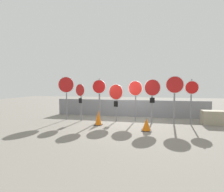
{
  "coord_description": "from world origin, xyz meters",
  "views": [
    {
      "loc": [
        1.14,
        -9.69,
        2.04
      ],
      "look_at": [
        -0.81,
        0.0,
        1.43
      ],
      "focal_mm": 28.0,
      "sensor_mm": 36.0,
      "label": 1
    }
  ],
  "objects_px": {
    "stop_sign_0": "(66,88)",
    "stop_sign_2": "(99,92)",
    "traffic_cone_0": "(98,118)",
    "traffic_cone_1": "(146,125)",
    "stop_sign_7": "(192,92)",
    "stop_sign_5": "(152,93)",
    "stop_sign_4": "(135,92)",
    "stop_sign_6": "(175,90)",
    "storage_crate": "(213,118)",
    "stop_sign_1": "(81,96)",
    "stop_sign_3": "(116,95)"
  },
  "relations": [
    {
      "from": "stop_sign_0",
      "to": "stop_sign_2",
      "type": "bearing_deg",
      "value": -14.8
    },
    {
      "from": "traffic_cone_0",
      "to": "stop_sign_3",
      "type": "bearing_deg",
      "value": 55.24
    },
    {
      "from": "stop_sign_7",
      "to": "storage_crate",
      "type": "height_order",
      "value": "stop_sign_7"
    },
    {
      "from": "stop_sign_5",
      "to": "stop_sign_6",
      "type": "xyz_separation_m",
      "value": [
        1.14,
        0.18,
        0.11
      ]
    },
    {
      "from": "stop_sign_0",
      "to": "stop_sign_6",
      "type": "relative_size",
      "value": 1.01
    },
    {
      "from": "stop_sign_7",
      "to": "traffic_cone_1",
      "type": "xyz_separation_m",
      "value": [
        -2.28,
        -1.83,
        -1.39
      ]
    },
    {
      "from": "stop_sign_1",
      "to": "stop_sign_3",
      "type": "height_order",
      "value": "stop_sign_1"
    },
    {
      "from": "stop_sign_2",
      "to": "stop_sign_5",
      "type": "relative_size",
      "value": 1.02
    },
    {
      "from": "stop_sign_3",
      "to": "stop_sign_4",
      "type": "relative_size",
      "value": 0.92
    },
    {
      "from": "stop_sign_1",
      "to": "stop_sign_6",
      "type": "xyz_separation_m",
      "value": [
        5.12,
        0.23,
        0.32
      ]
    },
    {
      "from": "stop_sign_7",
      "to": "storage_crate",
      "type": "bearing_deg",
      "value": 6.32
    },
    {
      "from": "stop_sign_2",
      "to": "traffic_cone_0",
      "type": "relative_size",
      "value": 3.17
    },
    {
      "from": "stop_sign_2",
      "to": "traffic_cone_0",
      "type": "bearing_deg",
      "value": -75.21
    },
    {
      "from": "stop_sign_6",
      "to": "storage_crate",
      "type": "height_order",
      "value": "stop_sign_6"
    },
    {
      "from": "traffic_cone_1",
      "to": "storage_crate",
      "type": "relative_size",
      "value": 0.51
    },
    {
      "from": "stop_sign_3",
      "to": "stop_sign_7",
      "type": "distance_m",
      "value": 3.98
    },
    {
      "from": "storage_crate",
      "to": "stop_sign_7",
      "type": "bearing_deg",
      "value": -171.39
    },
    {
      "from": "stop_sign_5",
      "to": "traffic_cone_0",
      "type": "height_order",
      "value": "stop_sign_5"
    },
    {
      "from": "stop_sign_7",
      "to": "stop_sign_3",
      "type": "bearing_deg",
      "value": 179.33
    },
    {
      "from": "stop_sign_4",
      "to": "stop_sign_0",
      "type": "bearing_deg",
      "value": -153.05
    },
    {
      "from": "stop_sign_5",
      "to": "stop_sign_2",
      "type": "bearing_deg",
      "value": 163.8
    },
    {
      "from": "stop_sign_5",
      "to": "traffic_cone_1",
      "type": "xyz_separation_m",
      "value": [
        -0.28,
        -1.52,
        -1.38
      ]
    },
    {
      "from": "stop_sign_5",
      "to": "traffic_cone_0",
      "type": "relative_size",
      "value": 3.11
    },
    {
      "from": "stop_sign_2",
      "to": "stop_sign_6",
      "type": "relative_size",
      "value": 0.95
    },
    {
      "from": "traffic_cone_0",
      "to": "storage_crate",
      "type": "relative_size",
      "value": 0.7
    },
    {
      "from": "stop_sign_0",
      "to": "stop_sign_3",
      "type": "bearing_deg",
      "value": -8.27
    },
    {
      "from": "stop_sign_4",
      "to": "stop_sign_5",
      "type": "xyz_separation_m",
      "value": [
        0.92,
        -0.52,
        -0.02
      ]
    },
    {
      "from": "stop_sign_2",
      "to": "stop_sign_5",
      "type": "distance_m",
      "value": 2.87
    },
    {
      "from": "stop_sign_0",
      "to": "traffic_cone_1",
      "type": "xyz_separation_m",
      "value": [
        4.65,
        -1.64,
        -1.61
      ]
    },
    {
      "from": "stop_sign_3",
      "to": "stop_sign_7",
      "type": "bearing_deg",
      "value": 19.35
    },
    {
      "from": "stop_sign_3",
      "to": "stop_sign_7",
      "type": "xyz_separation_m",
      "value": [
        3.97,
        0.11,
        0.17
      ]
    },
    {
      "from": "stop_sign_0",
      "to": "stop_sign_3",
      "type": "distance_m",
      "value": 2.98
    },
    {
      "from": "traffic_cone_0",
      "to": "storage_crate",
      "type": "distance_m",
      "value": 5.98
    },
    {
      "from": "stop_sign_1",
      "to": "stop_sign_7",
      "type": "height_order",
      "value": "stop_sign_7"
    },
    {
      "from": "stop_sign_4",
      "to": "traffic_cone_1",
      "type": "distance_m",
      "value": 2.55
    },
    {
      "from": "stop_sign_2",
      "to": "stop_sign_7",
      "type": "distance_m",
      "value": 4.88
    },
    {
      "from": "stop_sign_7",
      "to": "traffic_cone_0",
      "type": "xyz_separation_m",
      "value": [
        -4.7,
        -1.16,
        -1.29
      ]
    },
    {
      "from": "stop_sign_0",
      "to": "stop_sign_4",
      "type": "height_order",
      "value": "stop_sign_0"
    },
    {
      "from": "stop_sign_2",
      "to": "traffic_cone_1",
      "type": "relative_size",
      "value": 4.32
    },
    {
      "from": "stop_sign_3",
      "to": "traffic_cone_0",
      "type": "relative_size",
      "value": 2.78
    },
    {
      "from": "storage_crate",
      "to": "stop_sign_3",
      "type": "bearing_deg",
      "value": -176.83
    },
    {
      "from": "stop_sign_1",
      "to": "storage_crate",
      "type": "height_order",
      "value": "stop_sign_1"
    },
    {
      "from": "storage_crate",
      "to": "stop_sign_1",
      "type": "bearing_deg",
      "value": -175.77
    },
    {
      "from": "traffic_cone_1",
      "to": "stop_sign_7",
      "type": "bearing_deg",
      "value": 38.72
    },
    {
      "from": "stop_sign_2",
      "to": "storage_crate",
      "type": "distance_m",
      "value": 6.16
    },
    {
      "from": "stop_sign_0",
      "to": "stop_sign_6",
      "type": "distance_m",
      "value": 6.07
    },
    {
      "from": "stop_sign_4",
      "to": "stop_sign_6",
      "type": "relative_size",
      "value": 0.91
    },
    {
      "from": "stop_sign_1",
      "to": "stop_sign_5",
      "type": "xyz_separation_m",
      "value": [
        3.98,
        0.04,
        0.22
      ]
    },
    {
      "from": "stop_sign_5",
      "to": "stop_sign_7",
      "type": "height_order",
      "value": "same"
    },
    {
      "from": "stop_sign_0",
      "to": "stop_sign_1",
      "type": "height_order",
      "value": "stop_sign_0"
    }
  ]
}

